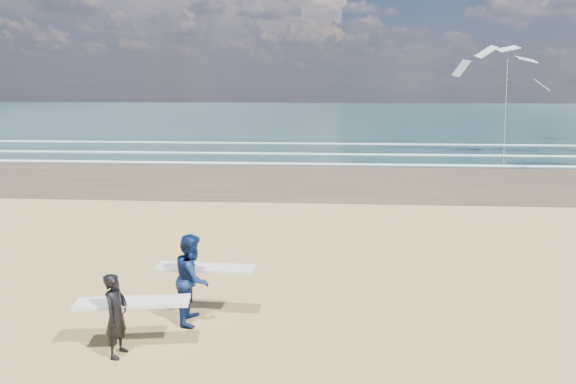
{
  "coord_description": "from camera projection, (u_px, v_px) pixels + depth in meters",
  "views": [
    {
      "loc": [
        4.21,
        -9.73,
        5.18
      ],
      "look_at": [
        3.13,
        6.0,
        1.79
      ],
      "focal_mm": 32.0,
      "sensor_mm": 36.0,
      "label": 1
    }
  ],
  "objects": [
    {
      "name": "surfer_near",
      "position": [
        119.0,
        313.0,
        9.81
      ],
      "size": [
        2.25,
        1.1,
        1.67
      ],
      "color": "black",
      "rests_on": "ground"
    },
    {
      "name": "kite_1",
      "position": [
        507.0,
        82.0,
        35.33
      ],
      "size": [
        6.76,
        4.84,
        8.78
      ],
      "color": "slate",
      "rests_on": "ground"
    },
    {
      "name": "foam_breakers",
      "position": [
        543.0,
        155.0,
        36.91
      ],
      "size": [
        220.0,
        11.7,
        0.05
      ],
      "color": "white",
      "rests_on": "ground"
    },
    {
      "name": "ocean",
      "position": [
        425.0,
        116.0,
        79.74
      ],
      "size": [
        220.0,
        100.0,
        0.02
      ],
      "primitive_type": "cube",
      "color": "#1A383B",
      "rests_on": "ground"
    },
    {
      "name": "surfer_far",
      "position": [
        193.0,
        278.0,
        11.2
      ],
      "size": [
        2.22,
        1.16,
        1.98
      ],
      "color": "#0D1E4D",
      "rests_on": "ground"
    }
  ]
}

